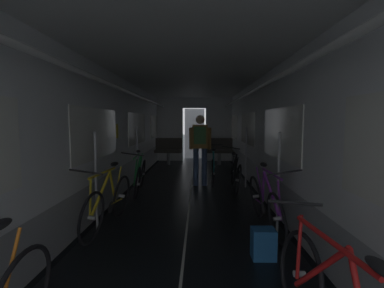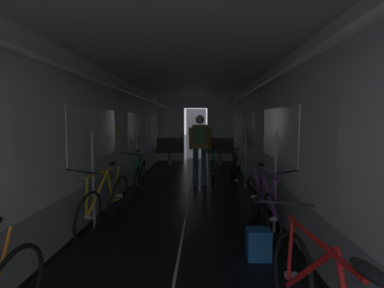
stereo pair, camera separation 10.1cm
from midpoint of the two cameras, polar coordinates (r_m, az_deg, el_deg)
name	(u,v)px [view 1 (the left image)]	position (r m, az deg, el deg)	size (l,w,h in m)	color
train_car_shell	(190,113)	(5.28, -1.01, 6.41)	(3.14, 12.34, 2.57)	black
bench_seat_far_left	(169,149)	(9.86, -5.16, -0.96)	(0.98, 0.51, 0.95)	gray
bench_seat_far_right	(219,149)	(9.82, 5.33, -0.98)	(0.98, 0.51, 0.95)	gray
bicycle_black	(236,173)	(6.26, 8.54, -6.02)	(0.44, 1.69, 0.96)	black
bicycle_yellow	(108,202)	(4.25, -17.56, -11.37)	(0.46, 1.69, 0.95)	black
bicycle_green	(140,176)	(6.00, -11.20, -6.54)	(0.44, 1.69, 0.96)	black
bicycle_purple	(265,203)	(4.16, 14.27, -11.67)	(0.44, 1.69, 0.96)	black
person_cyclist_aisle	(200,144)	(6.54, 1.25, 0.10)	(0.54, 0.38, 1.69)	#384C75
bicycle_teal_in_aisle	(213,168)	(6.89, 4.01, -4.96)	(0.44, 1.69, 0.94)	black
backpack_on_floor	(263,244)	(3.38, 13.67, -19.39)	(0.26, 0.20, 0.34)	#1E5693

